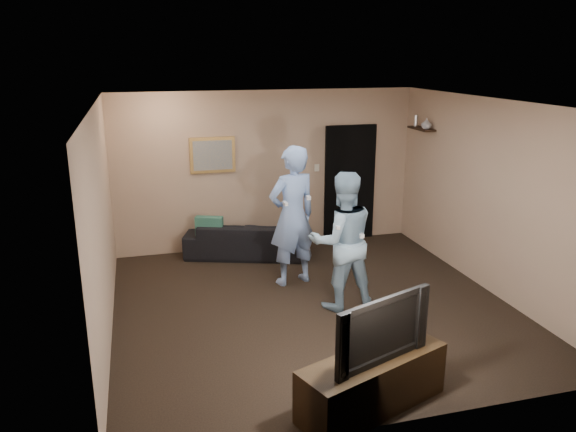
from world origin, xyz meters
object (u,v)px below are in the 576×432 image
object	(u,v)px
wii_player_right	(342,241)
tv_console	(372,383)
sofa	(246,239)
television	(375,326)
wii_player_left	(292,216)

from	to	relation	value
wii_player_right	tv_console	bearing A→B (deg)	-102.72
sofa	television	distance (m)	4.35
television	tv_console	bearing A→B (deg)	-20.84
sofa	wii_player_right	bearing A→B (deg)	128.90
sofa	wii_player_left	xyz separation A→B (m)	(0.42, -1.27, 0.71)
tv_console	wii_player_right	size ratio (longest dim) A/B	0.83
sofa	tv_console	xyz separation A→B (m)	(0.33, -4.30, -0.03)
tv_console	wii_player_right	xyz separation A→B (m)	(0.48, 2.11, 0.64)
tv_console	wii_player_left	world-z (taller)	wii_player_left
sofa	tv_console	world-z (taller)	sofa
sofa	wii_player_right	size ratio (longest dim) A/B	1.08
tv_console	wii_player_left	size ratio (longest dim) A/B	0.75
television	wii_player_left	size ratio (longest dim) A/B	0.55
wii_player_left	wii_player_right	xyz separation A→B (m)	(0.39, -0.93, -0.10)
wii_player_left	wii_player_right	bearing A→B (deg)	-67.09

